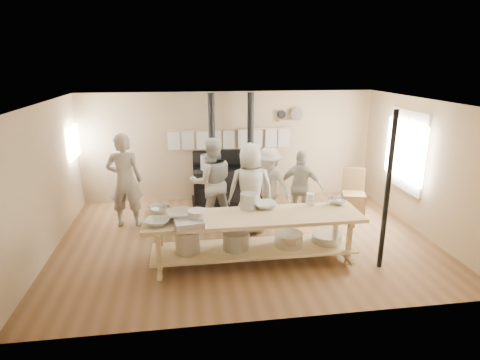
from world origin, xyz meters
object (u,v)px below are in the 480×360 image
(roasting_pan, at_px, (189,224))
(cook_far_left, at_px, (125,180))
(cook_center, at_px, (251,189))
(cook_left, at_px, (212,182))
(cook_by_window, at_px, (268,185))
(chair, at_px, (353,202))
(cook_right, at_px, (301,187))
(stove, at_px, (231,182))
(prep_table, at_px, (253,234))

(roasting_pan, bearing_deg, cook_far_left, 118.77)
(cook_center, bearing_deg, cook_far_left, -13.87)
(cook_left, relative_size, cook_by_window, 1.16)
(chair, bearing_deg, cook_left, -161.16)
(cook_center, xyz_separation_m, cook_by_window, (0.46, 0.52, -0.11))
(cook_far_left, xyz_separation_m, cook_left, (1.75, -0.21, -0.05))
(roasting_pan, bearing_deg, cook_left, 76.28)
(cook_right, bearing_deg, chair, -145.69)
(cook_left, height_order, cook_center, cook_left)
(stove, distance_m, chair, 2.82)
(cook_center, bearing_deg, cook_right, -161.02)
(cook_by_window, bearing_deg, chair, 40.02)
(cook_far_left, height_order, cook_left, cook_far_left)
(cook_left, height_order, cook_right, cook_left)
(prep_table, xyz_separation_m, cook_left, (-0.55, 1.74, 0.40))
(cook_far_left, bearing_deg, cook_left, 175.37)
(chair, bearing_deg, prep_table, -127.23)
(prep_table, relative_size, roasting_pan, 8.29)
(cook_center, xyz_separation_m, roasting_pan, (-1.22, -1.58, -0.00))
(prep_table, relative_size, cook_far_left, 1.86)
(prep_table, relative_size, cook_by_window, 2.26)
(stove, xyz_separation_m, cook_by_window, (0.62, -1.26, 0.27))
(prep_table, bearing_deg, cook_far_left, 139.85)
(chair, bearing_deg, cook_center, -149.18)
(cook_far_left, relative_size, chair, 1.89)
(cook_left, distance_m, chair, 3.16)
(stove, relative_size, cook_left, 1.41)
(cook_by_window, bearing_deg, roasting_pan, -90.61)
(stove, bearing_deg, cook_center, -84.83)
(prep_table, distance_m, chair, 3.14)
(stove, height_order, roasting_pan, stove)
(stove, distance_m, cook_far_left, 2.58)
(cook_center, xyz_separation_m, cook_right, (1.12, 0.34, -0.13))
(prep_table, distance_m, cook_far_left, 3.04)
(cook_by_window, height_order, roasting_pan, cook_by_window)
(cook_center, height_order, cook_right, cook_center)
(stove, relative_size, chair, 2.53)
(cook_by_window, bearing_deg, cook_far_left, -145.36)
(stove, bearing_deg, cook_far_left, -154.97)
(cook_far_left, bearing_deg, cook_center, 166.30)
(stove, relative_size, cook_right, 1.68)
(cook_far_left, height_order, cook_center, cook_far_left)
(cook_center, relative_size, cook_right, 1.16)
(cook_left, bearing_deg, cook_far_left, -10.06)
(prep_table, height_order, cook_right, cook_right)
(cook_far_left, height_order, cook_right, cook_far_left)
(prep_table, relative_size, cook_left, 1.96)
(stove, bearing_deg, cook_by_window, -63.60)
(prep_table, bearing_deg, cook_left, 107.58)
(cook_left, relative_size, cook_right, 1.19)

